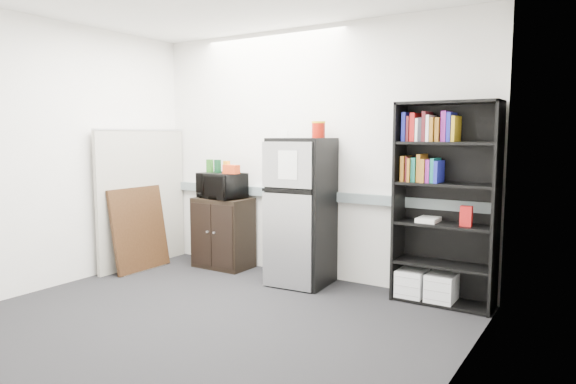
% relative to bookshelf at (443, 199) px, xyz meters
% --- Properties ---
extents(floor, '(4.00, 4.00, 0.00)m').
position_rel_bookshelf_xyz_m(floor, '(-1.51, -1.57, -0.97)').
color(floor, black).
rests_on(floor, ground).
extents(wall_back, '(4.00, 0.02, 2.70)m').
position_rel_bookshelf_xyz_m(wall_back, '(-1.51, 0.18, 0.38)').
color(wall_back, white).
rests_on(wall_back, floor).
extents(wall_right, '(0.02, 3.50, 2.70)m').
position_rel_bookshelf_xyz_m(wall_right, '(0.49, -1.57, 0.38)').
color(wall_right, white).
rests_on(wall_right, floor).
extents(wall_left, '(0.02, 3.50, 2.70)m').
position_rel_bookshelf_xyz_m(wall_left, '(-3.51, -1.57, 0.38)').
color(wall_left, white).
rests_on(wall_left, floor).
extents(electrical_raceway, '(3.92, 0.05, 0.10)m').
position_rel_bookshelf_xyz_m(electrical_raceway, '(-1.51, 0.15, -0.07)').
color(electrical_raceway, slate).
rests_on(electrical_raceway, wall_back).
extents(wall_note, '(0.14, 0.00, 0.10)m').
position_rel_bookshelf_xyz_m(wall_note, '(-1.86, 0.18, 0.58)').
color(wall_note, white).
rests_on(wall_note, wall_back).
extents(bookshelf, '(0.90, 0.34, 1.85)m').
position_rel_bookshelf_xyz_m(bookshelf, '(0.00, 0.00, 0.00)').
color(bookshelf, black).
rests_on(bookshelf, floor).
extents(cubicle_partition, '(0.06, 1.30, 1.62)m').
position_rel_bookshelf_xyz_m(cubicle_partition, '(-3.41, -0.49, -0.16)').
color(cubicle_partition, '#9A9689').
rests_on(cubicle_partition, floor).
extents(cabinet, '(0.66, 0.44, 0.82)m').
position_rel_bookshelf_xyz_m(cabinet, '(-2.53, -0.07, -0.56)').
color(cabinet, black).
rests_on(cabinet, floor).
extents(microwave, '(0.58, 0.43, 0.29)m').
position_rel_bookshelf_xyz_m(microwave, '(-2.53, -0.08, -0.01)').
color(microwave, black).
rests_on(microwave, cabinet).
extents(snack_box_a, '(0.07, 0.05, 0.15)m').
position_rel_bookshelf_xyz_m(snack_box_a, '(-2.73, -0.05, 0.22)').
color(snack_box_a, '#25601B').
rests_on(snack_box_a, microwave).
extents(snack_box_b, '(0.08, 0.07, 0.15)m').
position_rel_bookshelf_xyz_m(snack_box_b, '(-2.62, -0.05, 0.22)').
color(snack_box_b, '#0C391C').
rests_on(snack_box_b, microwave).
extents(snack_box_c, '(0.08, 0.07, 0.14)m').
position_rel_bookshelf_xyz_m(snack_box_c, '(-2.48, -0.05, 0.21)').
color(snack_box_c, orange).
rests_on(snack_box_c, microwave).
extents(snack_bag, '(0.18, 0.11, 0.10)m').
position_rel_bookshelf_xyz_m(snack_bag, '(-2.37, -0.10, 0.19)').
color(snack_bag, red).
rests_on(snack_bag, microwave).
extents(refrigerator, '(0.61, 0.64, 1.52)m').
position_rel_bookshelf_xyz_m(refrigerator, '(-1.41, -0.15, -0.21)').
color(refrigerator, black).
rests_on(refrigerator, floor).
extents(coffee_can, '(0.14, 0.14, 0.19)m').
position_rel_bookshelf_xyz_m(coffee_can, '(-1.29, -0.02, 0.64)').
color(coffee_can, '#991207').
rests_on(coffee_can, refrigerator).
extents(framed_poster, '(0.20, 0.75, 0.95)m').
position_rel_bookshelf_xyz_m(framed_poster, '(-3.28, -0.66, -0.49)').
color(framed_poster, black).
rests_on(framed_poster, floor).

